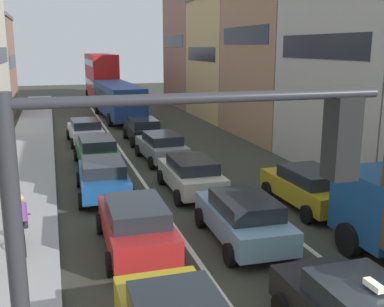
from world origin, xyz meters
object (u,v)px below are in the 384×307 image
(sedan_left_lane_third, at_px, (103,177))
(cyclist_on_sidewalk, at_px, (23,224))
(traffic_light_pole, at_px, (159,267))
(hatchback_centre_lane_third, at_px, (191,174))
(sedan_left_lane_fifth, at_px, (85,130))
(sedan_right_lane_behind_truck, at_px, (309,187))
(wagon_left_lane_second, at_px, (136,224))
(bus_far_queue_secondary, at_px, (101,75))
(sedan_left_lane_fourth, at_px, (97,151))
(coupe_centre_lane_fourth, at_px, (162,146))
(sedan_centre_lane_fifth, at_px, (143,130))
(sedan_centre_lane_second, at_px, (243,217))
(bus_mid_queue_primary, at_px, (118,98))

(sedan_left_lane_third, height_order, cyclist_on_sidewalk, cyclist_on_sidewalk)
(traffic_light_pole, xyz_separation_m, hatchback_centre_lane_third, (4.35, 13.47, -3.02))
(sedan_left_lane_fifth, distance_m, sedan_right_lane_behind_truck, 16.07)
(cyclist_on_sidewalk, bearing_deg, sedan_left_lane_third, -36.18)
(wagon_left_lane_second, bearing_deg, hatchback_centre_lane_third, -32.51)
(sedan_left_lane_third, distance_m, cyclist_on_sidewalk, 5.37)
(sedan_left_lane_fifth, height_order, bus_far_queue_secondary, bus_far_queue_secondary)
(wagon_left_lane_second, distance_m, sedan_left_lane_third, 5.39)
(wagon_left_lane_second, distance_m, sedan_left_lane_fourth, 10.20)
(coupe_centre_lane_fourth, bearing_deg, bus_far_queue_secondary, -2.40)
(sedan_centre_lane_fifth, height_order, cyclist_on_sidewalk, cyclist_on_sidewalk)
(sedan_left_lane_third, distance_m, bus_far_queue_secondary, 33.27)
(sedan_centre_lane_second, xyz_separation_m, bus_far_queue_secondary, (-0.14, 38.80, 2.03))
(wagon_left_lane_second, relative_size, bus_mid_queue_primary, 0.41)
(sedan_left_lane_fifth, bearing_deg, hatchback_centre_lane_third, -166.32)
(sedan_centre_lane_second, distance_m, sedan_centre_lane_fifth, 15.95)
(hatchback_centre_lane_third, xyz_separation_m, sedan_left_lane_fourth, (-3.25, 5.45, 0.00))
(sedan_left_lane_third, bearing_deg, wagon_left_lane_second, -174.23)
(sedan_left_lane_third, height_order, bus_far_queue_secondary, bus_far_queue_secondary)
(wagon_left_lane_second, bearing_deg, coupe_centre_lane_fourth, -16.39)
(sedan_right_lane_behind_truck, relative_size, bus_mid_queue_primary, 0.41)
(traffic_light_pole, distance_m, sedan_left_lane_fifth, 25.17)
(traffic_light_pole, relative_size, sedan_left_lane_third, 1.26)
(sedan_centre_lane_second, relative_size, coupe_centre_lane_fourth, 0.99)
(sedan_left_lane_fifth, xyz_separation_m, bus_mid_queue_primary, (3.30, 8.95, 0.96))
(hatchback_centre_lane_third, distance_m, cyclist_on_sidewalk, 7.41)
(bus_far_queue_secondary, bearing_deg, cyclist_on_sidewalk, 170.27)
(sedan_centre_lane_fifth, bearing_deg, bus_mid_queue_primary, 1.21)
(hatchback_centre_lane_third, height_order, sedan_centre_lane_fifth, same)
(sedan_left_lane_third, xyz_separation_m, cyclist_on_sidewalk, (-2.80, -4.59, 0.05))
(sedan_left_lane_fourth, bearing_deg, traffic_light_pole, 175.43)
(sedan_left_lane_fourth, bearing_deg, bus_far_queue_secondary, -7.75)
(sedan_left_lane_third, bearing_deg, bus_mid_queue_primary, -7.79)
(hatchback_centre_lane_third, height_order, bus_mid_queue_primary, bus_mid_queue_primary)
(sedan_left_lane_fifth, xyz_separation_m, sedan_right_lane_behind_truck, (7.05, -14.44, 0.00))
(wagon_left_lane_second, bearing_deg, sedan_centre_lane_fifth, -10.98)
(coupe_centre_lane_fourth, height_order, bus_far_queue_secondary, bus_far_queue_secondary)
(traffic_light_pole, relative_size, hatchback_centre_lane_third, 1.28)
(traffic_light_pole, relative_size, coupe_centre_lane_fourth, 1.26)
(sedan_centre_lane_fifth, height_order, sedan_right_lane_behind_truck, same)
(sedan_centre_lane_fifth, relative_size, bus_far_queue_secondary, 0.41)
(sedan_centre_lane_fifth, distance_m, bus_mid_queue_primary, 9.69)
(hatchback_centre_lane_third, bearing_deg, bus_far_queue_secondary, 0.27)
(sedan_centre_lane_second, xyz_separation_m, coupe_centre_lane_fourth, (-0.03, 10.76, 0.00))
(sedan_left_lane_fifth, bearing_deg, traffic_light_pole, 175.09)
(bus_far_queue_secondary, distance_m, cyclist_on_sidewalk, 38.18)
(traffic_light_pole, relative_size, sedan_centre_lane_second, 1.26)
(sedan_left_lane_third, height_order, coupe_centre_lane_fourth, same)
(bus_mid_queue_primary, height_order, cyclist_on_sidewalk, bus_mid_queue_primary)
(coupe_centre_lane_fourth, bearing_deg, wagon_left_lane_second, 160.28)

